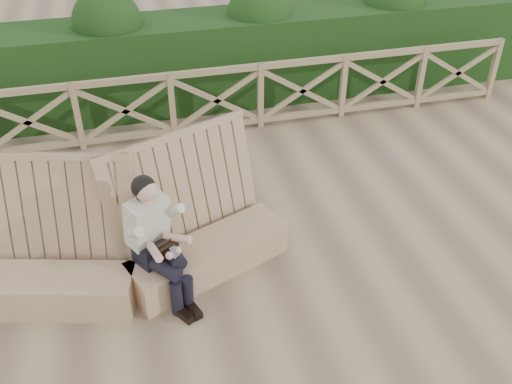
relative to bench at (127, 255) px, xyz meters
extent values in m
plane|color=brown|center=(1.67, -0.30, -0.39)|extent=(60.00, 60.00, 0.00)
cube|color=#9F805B|center=(-0.88, -0.13, -0.18)|extent=(1.94, 0.99, 0.41)
cube|color=#9F805B|center=(-0.81, 0.13, 0.40)|extent=(1.92, 0.93, 1.53)
cube|color=#9F805B|center=(0.89, -0.03, -0.18)|extent=(1.93, 1.16, 0.41)
cube|color=#9F805B|center=(0.79, 0.22, 0.40)|extent=(1.91, 1.10, 1.53)
cube|color=black|center=(0.29, -0.16, 0.15)|extent=(0.48, 0.44, 0.24)
cube|color=#C0B69E|center=(0.26, -0.11, 0.51)|extent=(0.53, 0.49, 0.57)
sphere|color=tan|center=(0.29, -0.16, 0.92)|extent=(0.31, 0.31, 0.23)
sphere|color=black|center=(0.27, -0.13, 0.94)|extent=(0.34, 0.34, 0.25)
cylinder|color=black|center=(0.33, -0.40, 0.12)|extent=(0.40, 0.51, 0.16)
cylinder|color=black|center=(0.46, -0.29, 0.20)|extent=(0.40, 0.51, 0.18)
cylinder|color=black|center=(0.44, -0.61, -0.18)|extent=(0.18, 0.18, 0.41)
cylinder|color=black|center=(0.56, -0.56, -0.18)|extent=(0.18, 0.18, 0.41)
cube|color=black|center=(0.49, -0.69, -0.35)|extent=(0.22, 0.27, 0.09)
cube|color=black|center=(0.60, -0.65, -0.35)|extent=(0.22, 0.27, 0.09)
cube|color=black|center=(0.41, -0.31, 0.25)|extent=(0.28, 0.24, 0.16)
cube|color=black|center=(0.48, -0.47, 0.32)|extent=(0.11, 0.12, 0.13)
cube|color=olive|center=(1.67, 3.20, 0.66)|extent=(10.10, 0.07, 0.10)
cube|color=olive|center=(1.67, 3.20, -0.27)|extent=(10.10, 0.07, 0.10)
cube|color=black|center=(1.67, 4.40, 0.36)|extent=(12.00, 1.20, 1.50)
camera|label=1|loc=(0.15, -4.93, 4.14)|focal=40.00mm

